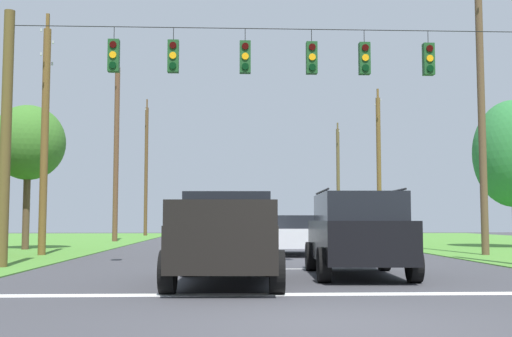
% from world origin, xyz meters
% --- Properties ---
extents(ground_plane, '(120.00, 120.00, 0.00)m').
position_xyz_m(ground_plane, '(0.00, 0.00, 0.00)').
color(ground_plane, '#3D3D42').
extents(stop_bar_stripe, '(12.57, 0.45, 0.01)m').
position_xyz_m(stop_bar_stripe, '(0.00, 3.11, 0.00)').
color(stop_bar_stripe, white).
rests_on(stop_bar_stripe, ground).
extents(lane_dash_0, '(2.50, 0.15, 0.01)m').
position_xyz_m(lane_dash_0, '(0.00, 9.11, 0.00)').
color(lane_dash_0, white).
rests_on(lane_dash_0, ground).
extents(lane_dash_1, '(2.50, 0.15, 0.01)m').
position_xyz_m(lane_dash_1, '(0.00, 15.43, 0.00)').
color(lane_dash_1, white).
rests_on(lane_dash_1, ground).
extents(lane_dash_2, '(2.50, 0.15, 0.01)m').
position_xyz_m(lane_dash_2, '(0.00, 22.62, 0.00)').
color(lane_dash_2, white).
rests_on(lane_dash_2, ground).
extents(overhead_signal_span, '(15.34, 0.31, 7.41)m').
position_xyz_m(overhead_signal_span, '(-0.11, 9.81, 4.34)').
color(overhead_signal_span, brown).
rests_on(overhead_signal_span, ground).
extents(pickup_truck, '(2.46, 5.48, 1.95)m').
position_xyz_m(pickup_truck, '(-1.34, 5.16, 0.97)').
color(pickup_truck, black).
rests_on(pickup_truck, ground).
extents(suv_black, '(2.39, 4.88, 2.05)m').
position_xyz_m(suv_black, '(1.79, 6.77, 1.06)').
color(suv_black, black).
rests_on(suv_black, ground).
extents(distant_car_crossing_white, '(2.31, 4.44, 1.52)m').
position_xyz_m(distant_car_crossing_white, '(3.86, 25.15, 0.79)').
color(distant_car_crossing_white, silver).
rests_on(distant_car_crossing_white, ground).
extents(distant_car_oncoming, '(2.18, 4.38, 1.52)m').
position_xyz_m(distant_car_oncoming, '(1.20, 16.20, 0.79)').
color(distant_car_oncoming, silver).
rests_on(distant_car_oncoming, ground).
extents(utility_pole_mid_right, '(0.28, 1.67, 11.48)m').
position_xyz_m(utility_pole_mid_right, '(8.43, 15.34, 5.61)').
color(utility_pole_mid_right, brown).
rests_on(utility_pole_mid_right, ground).
extents(utility_pole_far_right, '(0.28, 1.65, 9.62)m').
position_xyz_m(utility_pole_far_right, '(8.13, 30.88, 4.69)').
color(utility_pole_far_right, brown).
rests_on(utility_pole_far_right, ground).
extents(utility_pole_near_left, '(0.29, 1.58, 9.61)m').
position_xyz_m(utility_pole_near_left, '(8.01, 44.96, 4.69)').
color(utility_pole_near_left, brown).
rests_on(utility_pole_near_left, ground).
extents(utility_pole_far_left, '(0.29, 1.69, 9.34)m').
position_xyz_m(utility_pole_far_left, '(-8.34, 16.01, 4.63)').
color(utility_pole_far_left, brown).
rests_on(utility_pole_far_left, ground).
extents(utility_pole_distant_right, '(0.32, 1.58, 11.47)m').
position_xyz_m(utility_pole_distant_right, '(-8.30, 31.35, 5.59)').
color(utility_pole_distant_right, brown).
rests_on(utility_pole_distant_right, ground).
extents(utility_pole_distant_left, '(0.29, 1.89, 11.67)m').
position_xyz_m(utility_pole_distant_left, '(-8.29, 45.86, 5.65)').
color(utility_pole_distant_left, brown).
rests_on(utility_pole_distant_left, ground).
extents(tree_roadside_far_right, '(3.31, 3.31, 6.55)m').
position_xyz_m(tree_roadside_far_right, '(-10.39, 20.60, 4.82)').
color(tree_roadside_far_right, brown).
rests_on(tree_roadside_far_right, ground).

